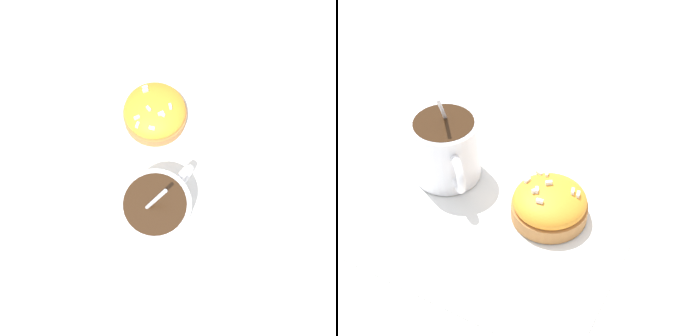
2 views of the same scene
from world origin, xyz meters
The scene contains 4 objects.
ground_plane centered at (0.00, 0.00, 0.00)m, with size 3.00×3.00×0.00m, color silver.
paper_napkin centered at (0.00, 0.00, 0.00)m, with size 0.34×0.33×0.00m.
coffee_cup centered at (-0.06, 0.01, 0.04)m, with size 0.09×0.10×0.11m.
frosted_pastry centered at (0.06, -0.01, 0.02)m, with size 0.08×0.08×0.04m.
Camera 1 is at (-0.15, 0.01, 0.48)m, focal length 42.00 mm.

